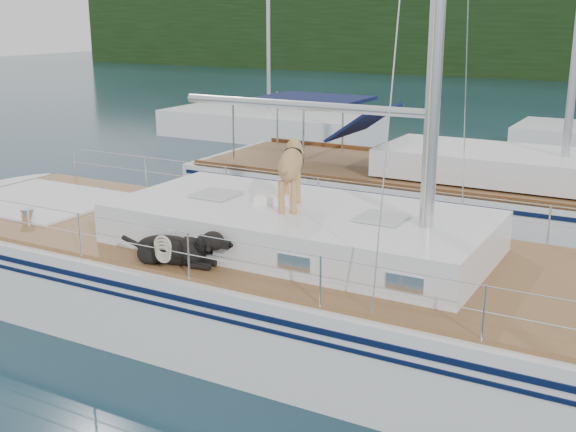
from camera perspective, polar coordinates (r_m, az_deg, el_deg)
The scene contains 4 objects.
ground at distance 10.88m, azimuth -2.84°, elevation -8.04°, with size 120.00×120.00×0.00m, color black.
main_sailboat at distance 10.58m, azimuth -2.47°, elevation -4.80°, with size 12.00×3.86×14.01m.
neighbor_sailboat at distance 15.66m, azimuth 12.39°, elevation 1.45°, with size 11.00×3.50×13.30m.
bg_boat_west at distance 26.38m, azimuth -1.50°, elevation 7.10°, with size 8.00×3.00×11.65m.
Camera 1 is at (5.32, -8.43, 4.37)m, focal length 45.00 mm.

